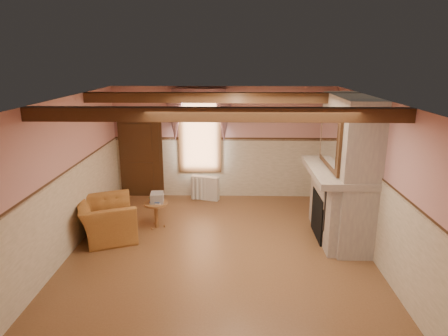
{
  "coord_description": "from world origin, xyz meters",
  "views": [
    {
      "loc": [
        0.25,
        -6.82,
        3.48
      ],
      "look_at": [
        0.06,
        0.8,
        1.36
      ],
      "focal_mm": 32.0,
      "sensor_mm": 36.0,
      "label": 1
    }
  ],
  "objects_px": {
    "side_table": "(156,215)",
    "mantel_clock": "(329,154)",
    "bowl": "(337,165)",
    "oil_lamp": "(332,155)",
    "radiator": "(205,188)",
    "armchair": "(107,219)"
  },
  "relations": [
    {
      "from": "radiator",
      "to": "bowl",
      "type": "distance_m",
      "value": 3.57
    },
    {
      "from": "side_table",
      "to": "mantel_clock",
      "type": "xyz_separation_m",
      "value": [
        3.62,
        0.35,
        1.25
      ]
    },
    {
      "from": "armchair",
      "to": "radiator",
      "type": "bearing_deg",
      "value": -60.12
    },
    {
      "from": "armchair",
      "to": "oil_lamp",
      "type": "distance_m",
      "value": 4.69
    },
    {
      "from": "radiator",
      "to": "oil_lamp",
      "type": "relative_size",
      "value": 2.5
    },
    {
      "from": "bowl",
      "to": "oil_lamp",
      "type": "distance_m",
      "value": 0.41
    },
    {
      "from": "side_table",
      "to": "bowl",
      "type": "bearing_deg",
      "value": -4.22
    },
    {
      "from": "mantel_clock",
      "to": "oil_lamp",
      "type": "bearing_deg",
      "value": -90.0
    },
    {
      "from": "bowl",
      "to": "mantel_clock",
      "type": "relative_size",
      "value": 1.6
    },
    {
      "from": "armchair",
      "to": "oil_lamp",
      "type": "bearing_deg",
      "value": -103.54
    },
    {
      "from": "armchair",
      "to": "side_table",
      "type": "xyz_separation_m",
      "value": [
        0.88,
        0.53,
        -0.11
      ]
    },
    {
      "from": "bowl",
      "to": "oil_lamp",
      "type": "xyz_separation_m",
      "value": [
        0.0,
        0.4,
        0.09
      ]
    },
    {
      "from": "side_table",
      "to": "oil_lamp",
      "type": "height_order",
      "value": "oil_lamp"
    },
    {
      "from": "armchair",
      "to": "bowl",
      "type": "relative_size",
      "value": 3.1
    },
    {
      "from": "bowl",
      "to": "mantel_clock",
      "type": "distance_m",
      "value": 0.62
    },
    {
      "from": "oil_lamp",
      "to": "mantel_clock",
      "type": "bearing_deg",
      "value": 90.0
    },
    {
      "from": "bowl",
      "to": "radiator",
      "type": "bearing_deg",
      "value": 143.54
    },
    {
      "from": "side_table",
      "to": "radiator",
      "type": "xyz_separation_m",
      "value": [
        0.91,
        1.74,
        0.02
      ]
    },
    {
      "from": "armchair",
      "to": "radiator",
      "type": "relative_size",
      "value": 1.7
    },
    {
      "from": "radiator",
      "to": "oil_lamp",
      "type": "distance_m",
      "value": 3.39
    },
    {
      "from": "side_table",
      "to": "radiator",
      "type": "distance_m",
      "value": 1.96
    },
    {
      "from": "oil_lamp",
      "to": "bowl",
      "type": "bearing_deg",
      "value": -90.0
    }
  ]
}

